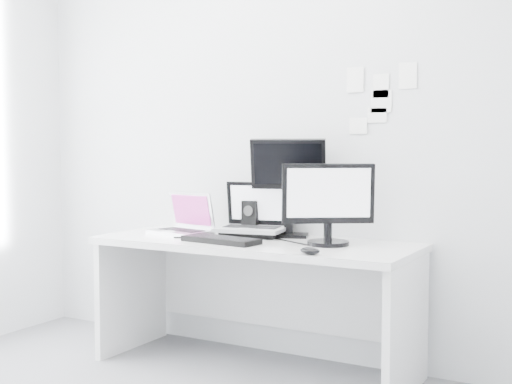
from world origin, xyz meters
The scene contains 15 objects.
back_wall centered at (0.00, 1.60, 1.35)m, with size 3.60×3.60×0.00m, color silver.
desk centered at (0.00, 1.25, 0.36)m, with size 1.80×0.70×0.73m, color white.
macbook centered at (-0.52, 1.27, 0.86)m, with size 0.34×0.26×0.26m, color #B2B1B6.
speaker centered at (-0.16, 1.51, 0.83)m, with size 0.10×0.10×0.20m, color black.
dell_laptop centered at (-0.09, 1.37, 0.89)m, with size 0.38×0.30×0.32m, color #9EA0A5.
rear_monitor centered at (0.10, 1.46, 1.02)m, with size 0.43×0.15×0.58m, color black.
samsung_monitor centered at (0.43, 1.28, 0.95)m, with size 0.49×0.22×0.45m, color black.
keyboard centered at (-0.11, 1.08, 0.74)m, with size 0.44×0.16×0.03m, color black.
mouse centered at (0.48, 0.95, 0.75)m, with size 0.11×0.07×0.04m, color black.
wall_note_0 centered at (0.45, 1.59, 1.62)m, with size 0.10×0.00×0.14m, color white.
wall_note_1 centered at (0.60, 1.59, 1.58)m, with size 0.09×0.00×0.13m, color white.
wall_note_2 centered at (0.75, 1.59, 1.63)m, with size 0.10×0.00×0.14m, color white.
wall_note_3 centered at (0.58, 1.59, 1.42)m, with size 0.11×0.00×0.08m, color white.
wall_note_4 centered at (0.60, 1.59, 1.50)m, with size 0.12×0.00×0.12m, color white.
wall_note_5 centered at (0.47, 1.59, 1.36)m, with size 0.10×0.00×0.09m, color white.
Camera 1 is at (1.89, -2.10, 1.27)m, focal length 49.05 mm.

